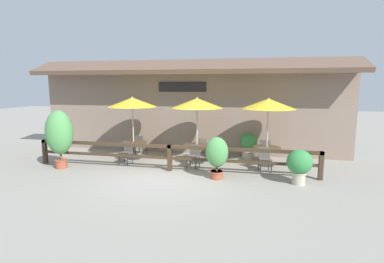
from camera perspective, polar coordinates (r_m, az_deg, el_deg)
ground_plane at (r=10.03m, az=-5.97°, el=-9.08°), size 60.00×60.00×0.00m
building_facade at (r=13.54m, az=-0.76°, el=4.95°), size 14.28×1.49×4.23m
patio_railing at (r=10.81m, az=-4.32°, el=-3.92°), size 10.40×0.14×0.95m
patio_umbrella_near at (r=12.61m, az=-11.30°, el=5.47°), size 2.02×2.02×2.61m
dining_table_near at (r=12.84m, az=-11.06°, el=-2.56°), size 1.06×1.06×0.72m
chair_near_streetside at (r=12.12m, az=-12.34°, el=-3.73°), size 0.49×0.49×0.86m
chair_near_wallside at (r=13.60m, az=-9.82°, el=-2.29°), size 0.46×0.46×0.86m
patio_umbrella_middle at (r=11.75m, az=0.97°, el=5.41°), size 2.02×2.02×2.61m
dining_table_middle at (r=11.99m, az=0.95°, el=-3.20°), size 1.06×1.06×0.72m
chair_middle_streetside at (r=11.30m, az=0.30°, el=-4.43°), size 0.49×0.49×0.86m
chair_middle_wallside at (r=12.72m, az=1.88°, el=-2.93°), size 0.49×0.49×0.86m
patio_umbrella_far at (r=11.66m, az=14.36°, el=5.11°), size 2.02×2.02×2.61m
dining_table_far at (r=11.90m, az=14.03°, el=-3.56°), size 1.06×1.06×0.72m
chair_far_streetside at (r=11.12m, az=13.68°, el=-4.90°), size 0.49×0.49×0.86m
chair_far_wallside at (r=12.72m, az=13.69°, el=-3.18°), size 0.43×0.43×0.86m
potted_plant_tall_tropical at (r=9.89m, az=4.76°, el=-4.37°), size 0.74×0.67×1.40m
potted_plant_entrance_palm at (r=12.06m, az=-23.95°, el=-0.39°), size 1.01×0.91×2.18m
potted_plant_broad_leaf at (r=9.93m, az=19.76°, el=-5.88°), size 0.78×0.71×1.10m
potted_plant_corner_fern at (r=12.86m, az=10.73°, el=-2.39°), size 0.72×0.65×1.07m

